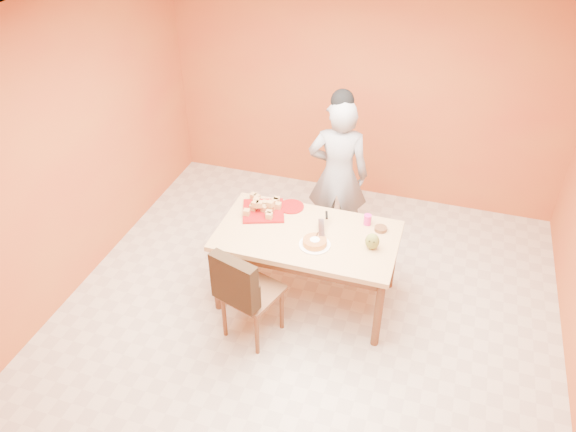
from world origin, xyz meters
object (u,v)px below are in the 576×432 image
(pastry_platter, at_px, (263,211))
(red_dinner_plate, at_px, (291,207))
(dining_chair, at_px, (251,291))
(person, at_px, (338,175))
(magenta_glass, at_px, (368,220))
(checker_tin, at_px, (381,229))
(sponge_cake, at_px, (315,242))
(egg_ornament, at_px, (372,241))
(dining_table, at_px, (307,242))

(pastry_platter, bearing_deg, red_dinner_plate, 33.79)
(dining_chair, xyz_separation_m, person, (0.37, 1.52, 0.33))
(magenta_glass, bearing_deg, dining_chair, -131.76)
(magenta_glass, xyz_separation_m, checker_tin, (0.13, -0.06, -0.03))
(red_dinner_plate, height_order, magenta_glass, magenta_glass)
(sponge_cake, distance_m, checker_tin, 0.64)
(checker_tin, bearing_deg, person, 129.40)
(pastry_platter, xyz_separation_m, egg_ornament, (1.07, -0.23, 0.07))
(dining_table, bearing_deg, pastry_platter, 157.75)
(egg_ornament, relative_size, magenta_glass, 1.56)
(pastry_platter, height_order, magenta_glass, magenta_glass)
(checker_tin, bearing_deg, red_dinner_plate, 173.12)
(red_dinner_plate, xyz_separation_m, magenta_glass, (0.74, -0.05, 0.04))
(egg_ornament, height_order, magenta_glass, egg_ornament)
(dining_chair, height_order, magenta_glass, dining_chair)
(dining_chair, height_order, pastry_platter, dining_chair)
(dining_chair, bearing_deg, magenta_glass, 65.72)
(person, relative_size, checker_tin, 14.87)
(egg_ornament, xyz_separation_m, magenta_glass, (-0.10, 0.34, -0.03))
(person, distance_m, egg_ornament, 1.09)
(pastry_platter, height_order, checker_tin, checker_tin)
(egg_ornament, bearing_deg, red_dinner_plate, 175.81)
(pastry_platter, xyz_separation_m, checker_tin, (1.10, 0.05, 0.01))
(red_dinner_plate, distance_m, sponge_cake, 0.61)
(egg_ornament, bearing_deg, sponge_cake, -147.11)
(dining_chair, xyz_separation_m, pastry_platter, (-0.16, 0.79, 0.27))
(red_dinner_plate, relative_size, checker_tin, 2.13)
(checker_tin, bearing_deg, magenta_glass, 156.81)
(pastry_platter, bearing_deg, checker_tin, 2.44)
(magenta_glass, height_order, checker_tin, magenta_glass)
(pastry_platter, distance_m, sponge_cake, 0.68)
(red_dinner_plate, xyz_separation_m, checker_tin, (0.87, -0.10, 0.01))
(magenta_glass, bearing_deg, egg_ornament, -72.80)
(dining_table, distance_m, person, 0.94)
(dining_chair, height_order, egg_ornament, dining_chair)
(person, bearing_deg, red_dinner_plate, 52.10)
(pastry_platter, distance_m, magenta_glass, 0.97)
(dining_chair, height_order, checker_tin, dining_chair)
(egg_ornament, bearing_deg, person, 139.25)
(dining_table, height_order, checker_tin, checker_tin)
(person, distance_m, magenta_glass, 0.75)
(magenta_glass, relative_size, checker_tin, 0.88)
(red_dinner_plate, bearing_deg, dining_table, -53.51)
(red_dinner_plate, bearing_deg, checker_tin, -6.88)
(red_dinner_plate, height_order, checker_tin, checker_tin)
(person, relative_size, sponge_cake, 8.02)
(dining_chair, relative_size, red_dinner_plate, 4.06)
(pastry_platter, bearing_deg, sponge_cake, -29.81)
(dining_table, distance_m, pastry_platter, 0.53)
(egg_ornament, xyz_separation_m, checker_tin, (0.03, 0.28, -0.06))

